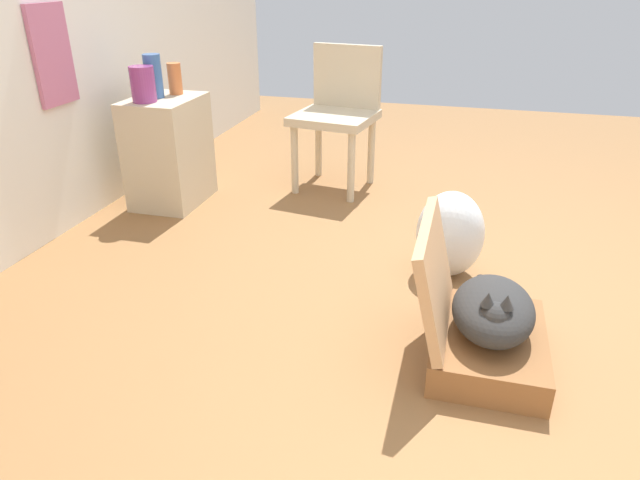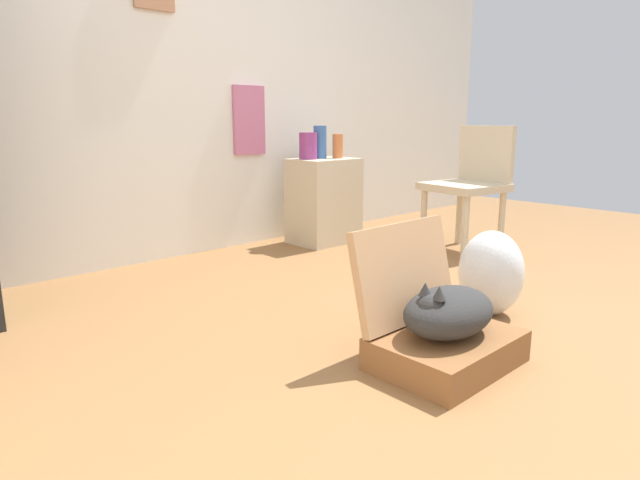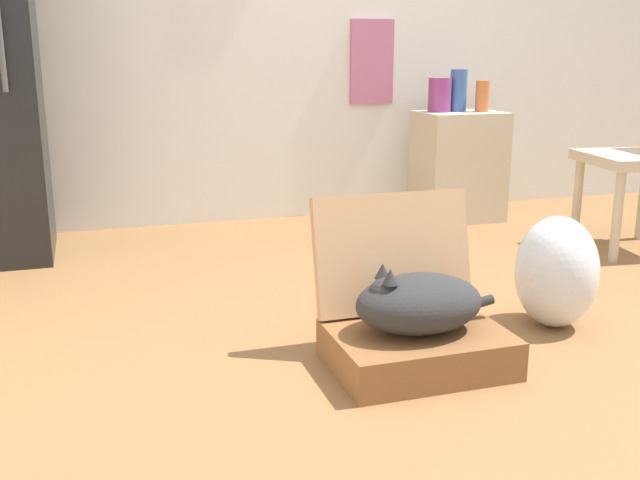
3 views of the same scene
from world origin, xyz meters
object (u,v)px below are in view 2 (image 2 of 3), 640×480
object	(u,v)px
vase_tall	(308,146)
plastic_bag_white	(491,273)
chair	(471,182)
vase_round	(320,142)
cat	(448,312)
vase_short	(338,146)
suitcase_base	(447,350)
side_table	(324,201)

from	to	relation	value
vase_tall	plastic_bag_white	bearing A→B (deg)	-102.48
chair	vase_round	bearing A→B (deg)	-141.05
cat	vase_short	size ratio (longest dim) A/B	2.78
vase_short	chair	world-z (taller)	chair
vase_short	vase_round	size ratio (longest dim) A/B	0.74
vase_short	vase_round	xyz separation A→B (m)	(-0.12, 0.07, 0.03)
chair	suitcase_base	bearing A→B (deg)	-51.62
side_table	vase_short	distance (m)	0.41
cat	vase_round	bearing A→B (deg)	59.26
vase_short	vase_round	distance (m)	0.14
vase_round	suitcase_base	bearing A→B (deg)	-120.60
plastic_bag_white	vase_short	distance (m)	1.81
side_table	chair	xyz separation A→B (m)	(0.54, -0.88, 0.17)
chair	vase_short	bearing A→B (deg)	-145.08
vase_tall	vase_round	size ratio (longest dim) A/B	0.80
suitcase_base	side_table	distance (m)	2.15
vase_tall	vase_short	bearing A→B (deg)	-15.51
plastic_bag_white	side_table	bearing A→B (deg)	73.43
vase_short	vase_tall	bearing A→B (deg)	164.49
side_table	chair	size ratio (longest dim) A/B	0.72
plastic_bag_white	chair	size ratio (longest dim) A/B	0.47
suitcase_base	side_table	world-z (taller)	side_table
suitcase_base	vase_tall	world-z (taller)	vase_tall
side_table	vase_short	size ratio (longest dim) A/B	3.57
suitcase_base	cat	bearing A→B (deg)	176.01
suitcase_base	vase_round	xyz separation A→B (m)	(1.11, 1.87, 0.68)
cat	plastic_bag_white	distance (m)	0.65
suitcase_base	vase_round	world-z (taller)	vase_round
chair	cat	bearing A→B (deg)	-51.71
cat	chair	xyz separation A→B (m)	(1.66, 0.95, 0.27)
suitcase_base	vase_round	distance (m)	2.28
vase_short	chair	xyz separation A→B (m)	(0.43, -0.86, -0.22)
cat	side_table	distance (m)	2.15
vase_short	plastic_bag_white	bearing A→B (deg)	-110.50
cat	vase_tall	bearing A→B (deg)	61.97
plastic_bag_white	vase_round	distance (m)	1.84
suitcase_base	side_table	xyz separation A→B (m)	(1.11, 1.83, 0.25)
cat	chair	distance (m)	1.93
plastic_bag_white	vase_round	xyz separation A→B (m)	(0.49, 1.69, 0.54)
side_table	vase_round	world-z (taller)	vase_round
side_table	vase_short	xyz separation A→B (m)	(0.12, -0.02, 0.40)
plastic_bag_white	chair	distance (m)	1.32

